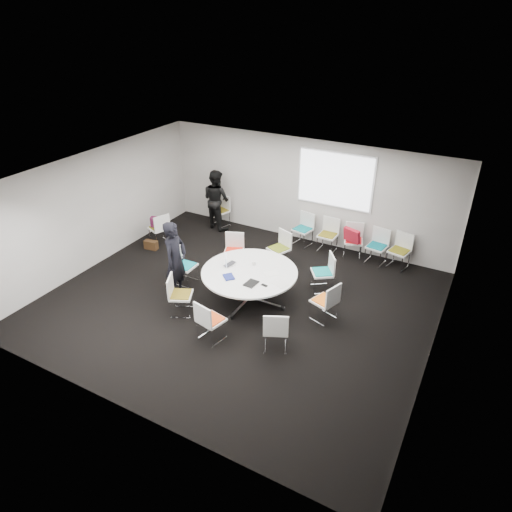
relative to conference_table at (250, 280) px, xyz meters
The scene contains 31 objects.
room_shell 0.90m from the conference_table, 113.14° to the right, with size 8.08×7.08×2.88m.
conference_table is the anchor object (origin of this frame).
projection_screen 3.61m from the conference_table, 79.10° to the left, with size 1.90×0.03×1.35m, color white.
chair_ring_a 1.71m from the conference_table, ahead, with size 0.57×0.58×0.88m.
chair_ring_b 1.71m from the conference_table, 42.78° to the left, with size 0.63×0.63×0.88m.
chair_ring_c 1.73m from the conference_table, 93.91° to the left, with size 0.60×0.59×0.88m.
chair_ring_d 1.48m from the conference_table, 134.52° to the left, with size 0.59×0.59×0.88m.
chair_ring_e 1.68m from the conference_table, behind, with size 0.45×0.47×0.88m.
chair_ring_f 1.53m from the conference_table, 132.75° to the right, with size 0.60×0.61×0.88m.
chair_ring_g 1.55m from the conference_table, 89.90° to the right, with size 0.55×0.54×0.88m.
chair_ring_h 1.71m from the conference_table, 44.03° to the right, with size 0.61×0.60×0.88m.
chair_back_a 3.01m from the conference_table, 90.76° to the left, with size 0.55×0.54×0.88m.
chair_back_b 3.07m from the conference_table, 77.28° to the left, with size 0.47×0.46×0.88m.
chair_back_c 3.30m from the conference_table, 65.57° to the left, with size 0.57×0.56×0.88m.
chair_back_d 3.58m from the conference_table, 56.43° to the left, with size 0.52×0.51×0.88m.
chair_back_e 3.93m from the conference_table, 49.91° to the left, with size 0.55×0.54×0.88m.
chair_spare_left 3.69m from the conference_table, 160.59° to the left, with size 0.59×0.60×0.88m.
chair_person_back 4.01m from the conference_table, 131.57° to the left, with size 0.58×0.57×0.88m.
person_main 1.64m from the conference_table, 157.50° to the right, with size 0.66×0.43×1.80m, color black.
person_back 3.90m from the conference_table, 133.23° to the left, with size 0.84×0.65×1.72m, color black.
laptop 0.52m from the conference_table, behind, with size 0.31×0.20×0.02m, color #333338.
laptop_lid 0.67m from the conference_table, behind, with size 0.30×0.02×0.22m, color silver.
notebook_black 0.54m from the conference_table, 56.71° to the right, with size 0.22×0.30×0.02m, color black.
tablet_folio 0.54m from the conference_table, 121.73° to the right, with size 0.26×0.20×0.03m, color navy.
papers_right 0.53m from the conference_table, 17.32° to the left, with size 0.30×0.21×0.00m, color white.
papers_front 0.84m from the conference_table, 10.24° to the right, with size 0.30×0.21×0.00m, color silver.
cup 0.38m from the conference_table, 99.14° to the left, with size 0.08×0.08×0.09m, color white.
phone 0.67m from the conference_table, 32.52° to the right, with size 0.14×0.07×0.01m, color black.
maroon_bag 3.70m from the conference_table, 160.58° to the left, with size 0.40×0.14×0.28m, color #58173A.
brown_bag 3.59m from the conference_table, 166.55° to the left, with size 0.36×0.16×0.24m, color #382311.
red_jacket 3.10m from the conference_table, 63.77° to the left, with size 0.44×0.10×0.35m, color maroon.
Camera 1 is at (4.27, -7.11, 5.74)m, focal length 32.00 mm.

